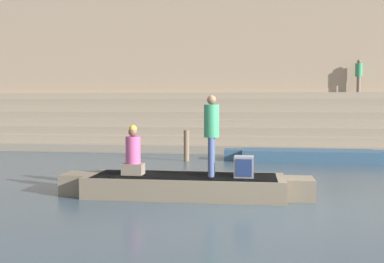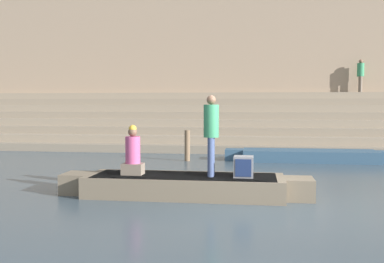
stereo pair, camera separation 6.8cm
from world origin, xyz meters
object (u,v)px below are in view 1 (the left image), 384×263
rowboat_main (185,185)px  person_rowing (133,154)px  mooring_post (186,146)px  person_on_steps (359,73)px  tv_set (244,167)px  moored_boat_shore (308,155)px  person_standing (212,129)px

rowboat_main → person_rowing: bearing=-179.5°
mooring_post → person_on_steps: 11.33m
tv_set → mooring_post: (-2.15, 6.02, -0.14)m
moored_boat_shore → person_on_steps: person_on_steps is taller
moored_boat_shore → mooring_post: (-4.30, -0.51, 0.34)m
person_standing → moored_boat_shore: person_standing is taller
person_rowing → moored_boat_shore: bearing=51.0°
person_standing → mooring_post: 6.24m
person_standing → person_rowing: person_standing is taller
mooring_post → person_on_steps: bearing=46.0°
moored_boat_shore → person_on_steps: (3.30, 7.35, 3.33)m
person_rowing → moored_boat_shore: size_ratio=0.19×
rowboat_main → tv_set: (1.30, -0.02, 0.44)m
tv_set → person_on_steps: 15.17m
rowboat_main → tv_set: bearing=-1.7°
person_rowing → mooring_post: bearing=83.2°
person_rowing → tv_set: person_rowing is taller
moored_boat_shore → person_on_steps: bearing=71.5°
person_standing → person_on_steps: person_on_steps is taller
tv_set → person_standing: bearing=171.0°
person_rowing → moored_boat_shore: person_rowing is taller
person_rowing → mooring_post: (0.31, 6.02, -0.36)m
rowboat_main → person_rowing: 1.34m
rowboat_main → person_on_steps: person_on_steps is taller
tv_set → mooring_post: 6.40m
mooring_post → person_on_steps: (7.59, 7.85, 3.00)m
person_rowing → tv_set: size_ratio=2.46×
person_rowing → tv_set: bearing=-3.8°
person_standing → moored_boat_shore: bearing=53.8°
person_on_steps → person_rowing: bearing=-40.8°
rowboat_main → person_on_steps: 15.75m
person_rowing → mooring_post: size_ratio=1.01×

